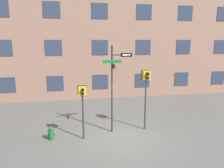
% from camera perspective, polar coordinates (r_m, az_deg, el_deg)
% --- Properties ---
extents(ground_plane, '(60.00, 60.00, 0.00)m').
position_cam_1_polar(ground_plane, '(10.52, 2.61, -13.99)').
color(ground_plane, '#595651').
extents(building_facade, '(24.00, 0.63, 13.28)m').
position_cam_1_polar(building_facade, '(17.24, -3.40, 18.39)').
color(building_facade, '#936B56').
rests_on(building_facade, ground_plane).
extents(street_sign_pole, '(1.43, 0.92, 4.27)m').
position_cam_1_polar(street_sign_pole, '(10.50, 0.47, 0.43)').
color(street_sign_pole, '#2D2D33').
rests_on(street_sign_pole, ground_plane).
extents(pedestrian_signal_left, '(0.42, 0.40, 2.51)m').
position_cam_1_polar(pedestrian_signal_left, '(9.88, -7.69, -3.47)').
color(pedestrian_signal_left, '#2D2D33').
rests_on(pedestrian_signal_left, ground_plane).
extents(pedestrian_signal_right, '(0.41, 0.40, 3.05)m').
position_cam_1_polar(pedestrian_signal_right, '(10.96, 8.88, 0.29)').
color(pedestrian_signal_right, '#2D2D33').
rests_on(pedestrian_signal_right, ground_plane).
extents(fire_hydrant, '(0.40, 0.24, 0.62)m').
position_cam_1_polar(fire_hydrant, '(10.66, -15.65, -12.32)').
color(fire_hydrant, '#196028').
rests_on(fire_hydrant, ground_plane).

